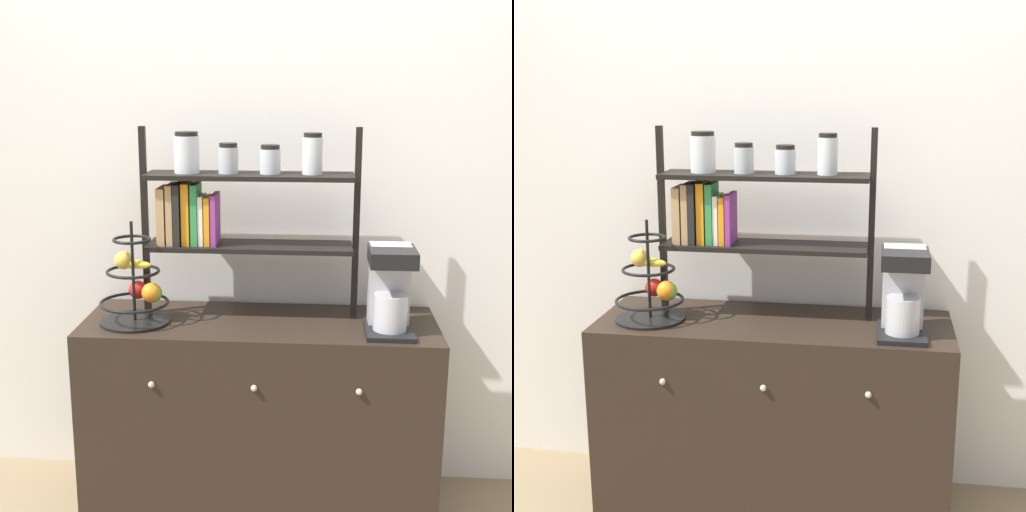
% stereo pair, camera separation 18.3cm
% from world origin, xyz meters
% --- Properties ---
extents(wall_back, '(7.00, 0.05, 2.60)m').
position_xyz_m(wall_back, '(0.00, 0.52, 1.30)').
color(wall_back, silver).
rests_on(wall_back, ground_plane).
extents(sideboard, '(1.36, 0.50, 0.78)m').
position_xyz_m(sideboard, '(0.00, 0.24, 0.39)').
color(sideboard, black).
rests_on(sideboard, ground_plane).
extents(coffee_maker, '(0.18, 0.24, 0.32)m').
position_xyz_m(coffee_maker, '(0.49, 0.17, 0.94)').
color(coffee_maker, black).
rests_on(coffee_maker, sideboard).
extents(fruit_stand, '(0.27, 0.27, 0.40)m').
position_xyz_m(fruit_stand, '(-0.47, 0.19, 0.91)').
color(fruit_stand, black).
rests_on(fruit_stand, sideboard).
extents(shelf_hutch, '(0.84, 0.20, 0.74)m').
position_xyz_m(shelf_hutch, '(-0.14, 0.31, 1.24)').
color(shelf_hutch, black).
rests_on(shelf_hutch, sideboard).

